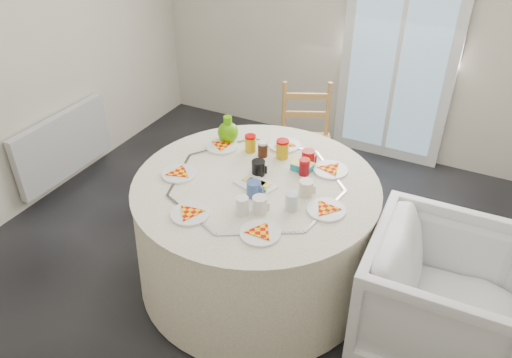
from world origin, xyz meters
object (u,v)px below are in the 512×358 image
at_px(radiator, 64,145).
at_px(table, 256,232).
at_px(wooden_chair, 305,144).
at_px(armchair, 442,298).
at_px(green_pitcher, 228,129).

xyz_separation_m(radiator, table, (1.98, -0.28, -0.01)).
bearing_deg(radiator, wooden_chair, 23.06).
height_order(radiator, armchair, armchair).
height_order(radiator, green_pitcher, green_pitcher).
distance_m(armchair, green_pitcher, 1.72).
xyz_separation_m(table, green_pitcher, (-0.41, 0.37, 0.49)).
relative_size(armchair, green_pitcher, 4.53).
relative_size(radiator, table, 0.63).
xyz_separation_m(radiator, green_pitcher, (1.57, 0.09, 0.49)).
bearing_deg(table, wooden_chair, 95.05).
bearing_deg(green_pitcher, table, -45.22).
relative_size(wooden_chair, green_pitcher, 5.04).
distance_m(radiator, armchair, 3.19).
distance_m(radiator, green_pitcher, 1.65).
bearing_deg(table, green_pitcher, 137.55).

